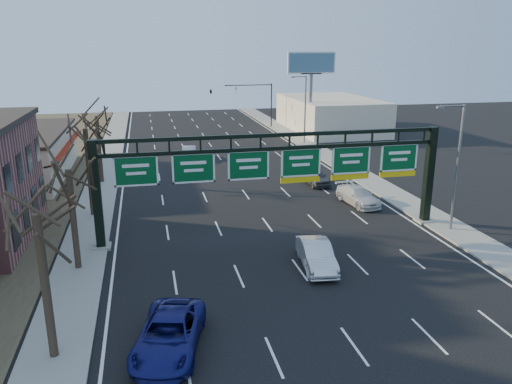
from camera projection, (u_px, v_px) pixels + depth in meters
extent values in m
plane|color=black|center=(311.00, 285.00, 27.67)|extent=(160.00, 160.00, 0.00)
cube|color=gray|center=(98.00, 197.00, 43.69)|extent=(3.00, 120.00, 0.12)
cube|color=gray|center=(369.00, 180.00, 49.07)|extent=(3.00, 120.00, 0.12)
cube|color=white|center=(241.00, 188.00, 46.39)|extent=(21.60, 120.00, 0.01)
cube|color=black|center=(97.00, 196.00, 31.69)|extent=(0.55, 0.55, 7.20)
cube|color=gray|center=(102.00, 247.00, 32.67)|extent=(1.20, 1.20, 0.20)
cube|color=black|center=(429.00, 176.00, 36.61)|extent=(0.55, 0.55, 7.20)
cube|color=gray|center=(424.00, 221.00, 37.59)|extent=(1.20, 1.20, 0.20)
cube|color=black|center=(275.00, 135.00, 33.18)|extent=(23.40, 0.25, 0.25)
cube|color=black|center=(275.00, 148.00, 33.43)|extent=(23.40, 0.25, 0.25)
cube|color=#054921|center=(136.00, 171.00, 31.80)|extent=(2.80, 0.10, 2.00)
cube|color=#054921|center=(194.00, 168.00, 32.57)|extent=(2.80, 0.10, 2.00)
cube|color=#054921|center=(248.00, 165.00, 33.34)|extent=(2.80, 0.10, 2.00)
cube|color=#054921|center=(301.00, 162.00, 34.11)|extent=(2.80, 0.10, 2.00)
cube|color=yellow|center=(300.00, 180.00, 34.45)|extent=(2.80, 0.10, 0.40)
cube|color=#054921|center=(351.00, 160.00, 34.88)|extent=(2.80, 0.10, 2.00)
cube|color=yellow|center=(350.00, 177.00, 35.22)|extent=(2.80, 0.10, 0.40)
cube|color=#054921|center=(399.00, 157.00, 35.65)|extent=(2.80, 0.10, 2.00)
cube|color=yellow|center=(397.00, 174.00, 36.00)|extent=(2.80, 0.10, 0.40)
cube|color=beige|center=(13.00, 156.00, 49.68)|extent=(10.00, 18.00, 4.40)
cube|color=#332B26|center=(9.00, 133.00, 49.02)|extent=(10.40, 18.40, 0.30)
cube|color=maroon|center=(66.00, 146.00, 50.53)|extent=(1.20, 18.00, 0.40)
cube|color=beige|center=(330.00, 114.00, 77.98)|extent=(12.00, 20.00, 5.00)
cylinder|color=#33251C|center=(45.00, 286.00, 20.29)|extent=(0.36, 0.36, 6.46)
cylinder|color=#33251C|center=(73.00, 219.00, 28.77)|extent=(0.36, 0.36, 6.08)
cylinder|color=#33251C|center=(89.00, 172.00, 38.03)|extent=(0.36, 0.36, 6.84)
cylinder|color=#33251C|center=(99.00, 149.00, 47.44)|extent=(0.36, 0.36, 6.46)
cylinder|color=slate|center=(457.00, 168.00, 34.64)|extent=(0.20, 0.20, 9.00)
cylinder|color=slate|center=(453.00, 104.00, 33.21)|extent=(1.80, 0.12, 0.12)
cube|color=slate|center=(441.00, 105.00, 33.03)|extent=(0.50, 0.22, 0.15)
cylinder|color=slate|center=(305.00, 109.00, 66.47)|extent=(0.20, 0.20, 9.00)
cylinder|color=slate|center=(299.00, 76.00, 65.04)|extent=(1.80, 0.12, 0.12)
cube|color=slate|center=(293.00, 76.00, 64.87)|extent=(0.50, 0.22, 0.15)
cylinder|color=slate|center=(310.00, 106.00, 71.69)|extent=(0.50, 0.50, 9.00)
cube|color=slate|center=(311.00, 74.00, 70.42)|extent=(3.00, 0.30, 0.20)
cube|color=white|center=(312.00, 63.00, 70.00)|extent=(7.00, 0.30, 3.00)
cube|color=#426884|center=(312.00, 63.00, 69.81)|extent=(6.60, 0.05, 2.60)
cylinder|color=black|center=(271.00, 105.00, 80.66)|extent=(0.18, 0.18, 7.00)
cylinder|color=black|center=(248.00, 85.00, 78.93)|extent=(7.60, 0.14, 0.14)
imported|color=black|center=(236.00, 90.00, 78.74)|extent=(0.20, 0.20, 1.00)
imported|color=black|center=(211.00, 91.00, 77.90)|extent=(0.54, 0.54, 1.62)
imported|color=navy|center=(169.00, 334.00, 21.54)|extent=(3.92, 6.11, 1.57)
imported|color=silver|center=(316.00, 255.00, 29.67)|extent=(2.20, 4.97, 1.59)
imported|color=silver|center=(358.00, 196.00, 41.66)|extent=(2.67, 5.18, 1.44)
imported|color=#404245|center=(315.00, 177.00, 47.66)|extent=(2.02, 4.44, 1.48)
imported|color=#AAAAAE|center=(189.00, 153.00, 58.20)|extent=(2.08, 4.62, 1.47)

